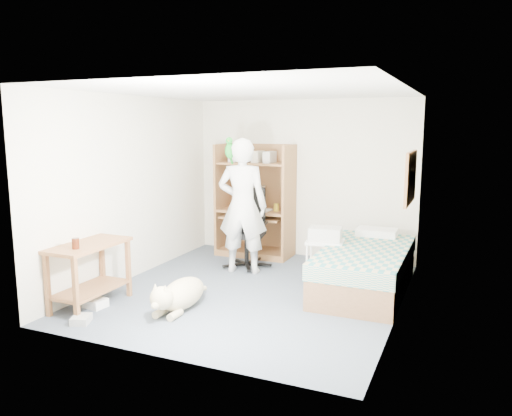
# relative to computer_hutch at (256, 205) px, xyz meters

# --- Properties ---
(floor) EXTENTS (4.00, 4.00, 0.00)m
(floor) POSITION_rel_computer_hutch_xyz_m (0.70, -1.74, -0.82)
(floor) COLOR #424B59
(floor) RESTS_ON ground
(wall_back) EXTENTS (3.60, 0.02, 2.50)m
(wall_back) POSITION_rel_computer_hutch_xyz_m (0.70, 0.26, 0.43)
(wall_back) COLOR white
(wall_back) RESTS_ON floor
(wall_right) EXTENTS (0.02, 4.00, 2.50)m
(wall_right) POSITION_rel_computer_hutch_xyz_m (2.50, -1.74, 0.43)
(wall_right) COLOR white
(wall_right) RESTS_ON floor
(wall_left) EXTENTS (0.02, 4.00, 2.50)m
(wall_left) POSITION_rel_computer_hutch_xyz_m (-1.10, -1.74, 0.43)
(wall_left) COLOR white
(wall_left) RESTS_ON floor
(ceiling) EXTENTS (3.60, 4.00, 0.02)m
(ceiling) POSITION_rel_computer_hutch_xyz_m (0.70, -1.74, 1.68)
(ceiling) COLOR white
(ceiling) RESTS_ON wall_back
(computer_hutch) EXTENTS (1.20, 0.63, 1.80)m
(computer_hutch) POSITION_rel_computer_hutch_xyz_m (0.00, 0.00, 0.00)
(computer_hutch) COLOR brown
(computer_hutch) RESTS_ON floor
(bed) EXTENTS (1.02, 2.02, 0.66)m
(bed) POSITION_rel_computer_hutch_xyz_m (2.00, -1.12, -0.53)
(bed) COLOR brown
(bed) RESTS_ON floor
(side_desk) EXTENTS (0.50, 1.00, 0.75)m
(side_desk) POSITION_rel_computer_hutch_xyz_m (-0.85, -2.94, -0.33)
(side_desk) COLOR brown
(side_desk) RESTS_ON floor
(corkboard) EXTENTS (0.04, 0.94, 0.66)m
(corkboard) POSITION_rel_computer_hutch_xyz_m (2.47, -0.84, 0.63)
(corkboard) COLOR olive
(corkboard) RESTS_ON wall_right
(office_chair) EXTENTS (0.65, 0.65, 1.16)m
(office_chair) POSITION_rel_computer_hutch_xyz_m (0.15, -0.66, -0.41)
(office_chair) COLOR black
(office_chair) RESTS_ON floor
(person) EXTENTS (0.78, 0.59, 1.93)m
(person) POSITION_rel_computer_hutch_xyz_m (0.21, -0.97, 0.14)
(person) COLOR white
(person) RESTS_ON floor
(parrot) EXTENTS (0.14, 0.25, 0.39)m
(parrot) POSITION_rel_computer_hutch_xyz_m (0.01, -0.96, 0.94)
(parrot) COLOR #13861B
(parrot) RESTS_ON person
(dog) EXTENTS (0.36, 1.13, 0.42)m
(dog) POSITION_rel_computer_hutch_xyz_m (0.18, -2.64, -0.64)
(dog) COLOR beige
(dog) RESTS_ON floor
(printer_cart) EXTENTS (0.53, 0.44, 0.58)m
(printer_cart) POSITION_rel_computer_hutch_xyz_m (1.43, -1.00, -0.44)
(printer_cart) COLOR white
(printer_cart) RESTS_ON floor
(printer) EXTENTS (0.46, 0.37, 0.18)m
(printer) POSITION_rel_computer_hutch_xyz_m (1.43, -1.00, -0.15)
(printer) COLOR beige
(printer) RESTS_ON printer_cart
(crt_monitor) EXTENTS (0.39, 0.41, 0.36)m
(crt_monitor) POSITION_rel_computer_hutch_xyz_m (-0.11, 0.01, 0.13)
(crt_monitor) COLOR beige
(crt_monitor) RESTS_ON computer_hutch
(keyboard) EXTENTS (0.45, 0.16, 0.03)m
(keyboard) POSITION_rel_computer_hutch_xyz_m (-0.03, -0.16, -0.15)
(keyboard) COLOR beige
(keyboard) RESTS_ON computer_hutch
(pencil_cup) EXTENTS (0.08, 0.08, 0.12)m
(pencil_cup) POSITION_rel_computer_hutch_xyz_m (0.38, -0.09, -0.00)
(pencil_cup) COLOR gold
(pencil_cup) RESTS_ON computer_hutch
(drink_glass) EXTENTS (0.08, 0.08, 0.12)m
(drink_glass) POSITION_rel_computer_hutch_xyz_m (-0.80, -3.19, -0.01)
(drink_glass) COLOR #42180A
(drink_glass) RESTS_ON side_desk
(floor_box_a) EXTENTS (0.27, 0.23, 0.10)m
(floor_box_a) POSITION_rel_computer_hutch_xyz_m (-0.78, -2.96, -0.77)
(floor_box_a) COLOR white
(floor_box_a) RESTS_ON floor
(floor_box_b) EXTENTS (0.25, 0.27, 0.08)m
(floor_box_b) POSITION_rel_computer_hutch_xyz_m (-0.59, -3.40, -0.78)
(floor_box_b) COLOR #B7B8B2
(floor_box_b) RESTS_ON floor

